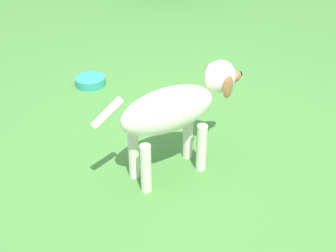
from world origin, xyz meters
The scene contains 4 objects.
ground centered at (0.00, 0.00, 0.00)m, with size 14.00×14.00×0.00m, color #478438.
dog centered at (-0.02, 0.12, 0.39)m, with size 0.51×0.75×0.58m.
tennis_ball_0 centered at (0.19, -0.47, 0.03)m, with size 0.07×0.07×0.07m, color #D3DB3D.
water_bowl centered at (0.97, -0.50, 0.03)m, with size 0.22×0.22×0.06m, color teal.
Camera 1 is at (-0.82, 1.85, 1.53)m, focal length 47.60 mm.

